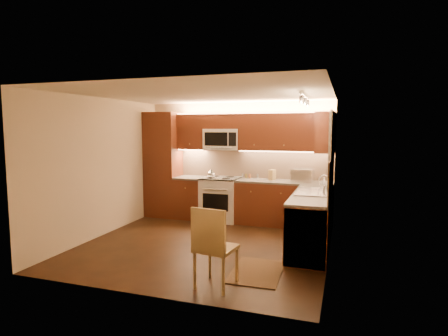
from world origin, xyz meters
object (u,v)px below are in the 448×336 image
(sink, at_px, (313,188))
(knife_block, at_px, (272,175))
(stove, at_px, (220,199))
(toaster_oven, at_px, (303,175))
(soap_bottle, at_px, (324,183))
(microwave, at_px, (222,139))
(kettle, at_px, (211,173))
(dining_chair, at_px, (216,246))

(sink, xyz_separation_m, knife_block, (-0.92, 1.23, 0.03))
(stove, bearing_deg, toaster_oven, 2.62)
(knife_block, relative_size, soap_bottle, 1.13)
(stove, distance_m, knife_block, 1.22)
(microwave, xyz_separation_m, kettle, (-0.15, -0.29, -0.70))
(microwave, distance_m, dining_chair, 3.66)
(kettle, distance_m, knife_block, 1.26)
(soap_bottle, bearing_deg, knife_block, 136.34)
(stove, distance_m, soap_bottle, 2.30)
(kettle, xyz_separation_m, toaster_oven, (1.85, 0.23, 0.01))
(knife_block, bearing_deg, dining_chair, -73.82)
(dining_chair, bearing_deg, soap_bottle, 74.14)
(sink, bearing_deg, toaster_oven, 103.98)
(sink, distance_m, knife_block, 1.54)
(dining_chair, bearing_deg, knife_block, 96.91)
(stove, bearing_deg, soap_bottle, -15.85)
(toaster_oven, bearing_deg, dining_chair, -95.97)
(microwave, distance_m, toaster_oven, 1.84)
(stove, distance_m, dining_chair, 3.32)
(stove, height_order, microwave, microwave)
(microwave, height_order, soap_bottle, microwave)
(toaster_oven, height_order, dining_chair, toaster_oven)
(stove, relative_size, dining_chair, 0.90)
(sink, relative_size, kettle, 4.36)
(microwave, height_order, toaster_oven, microwave)
(kettle, bearing_deg, dining_chair, -90.67)
(stove, distance_m, microwave, 1.27)
(soap_bottle, relative_size, dining_chair, 0.18)
(toaster_oven, bearing_deg, sink, -70.15)
(knife_block, distance_m, soap_bottle, 1.29)
(sink, distance_m, kettle, 2.35)
(stove, xyz_separation_m, knife_block, (1.08, 0.11, 0.55))
(toaster_oven, distance_m, soap_bottle, 0.82)
(kettle, xyz_separation_m, soap_bottle, (2.30, -0.45, -0.02))
(stove, relative_size, soap_bottle, 4.89)
(sink, height_order, kettle, kettle)
(microwave, bearing_deg, stove, -90.00)
(microwave, bearing_deg, kettle, -116.55)
(kettle, xyz_separation_m, knife_block, (1.23, 0.26, -0.01))
(stove, height_order, soap_bottle, soap_bottle)
(microwave, xyz_separation_m, knife_block, (1.08, -0.03, -0.71))
(stove, relative_size, kettle, 4.66)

